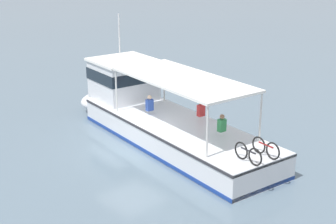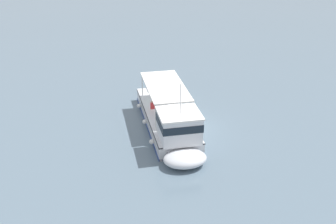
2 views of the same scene
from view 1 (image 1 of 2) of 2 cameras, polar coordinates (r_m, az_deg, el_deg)
ground_plane at (r=21.95m, az=-4.33°, el=-4.15°), size 400.00×400.00×0.00m
ferry_main at (r=23.06m, az=-1.47°, el=-0.25°), size 13.03×4.89×5.32m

